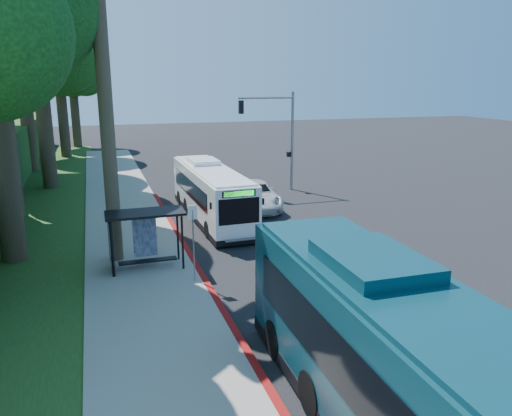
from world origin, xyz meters
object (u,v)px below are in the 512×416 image
object	(u,v)px
bus_shelter	(139,229)
white_bus	(211,192)
teal_bus	(422,387)
pickup	(254,195)

from	to	relation	value
bus_shelter	white_bus	size ratio (longest dim) A/B	0.29
white_bus	teal_bus	size ratio (longest dim) A/B	0.80
teal_bus	pickup	bearing A→B (deg)	81.91
bus_shelter	teal_bus	bearing A→B (deg)	-72.30
teal_bus	pickup	xyz separation A→B (m)	(3.53, 21.68, -1.13)
bus_shelter	pickup	world-z (taller)	bus_shelter
bus_shelter	pickup	distance (m)	11.52
pickup	white_bus	bearing A→B (deg)	-146.74
teal_bus	pickup	size ratio (longest dim) A/B	2.26
bus_shelter	white_bus	xyz separation A→B (m)	(4.65, 6.97, -0.23)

